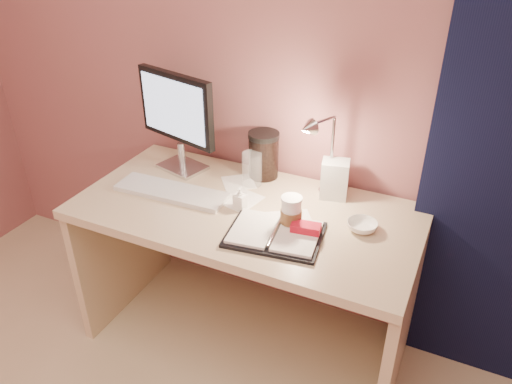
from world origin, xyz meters
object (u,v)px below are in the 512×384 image
at_px(lotion_bottle, 240,198).
at_px(product_box, 335,179).
at_px(bowl, 362,226).
at_px(desk_lamp, 336,153).
at_px(keyboard, 171,192).
at_px(desk, 254,243).
at_px(clear_cup, 252,169).
at_px(dark_jar, 264,157).
at_px(coffee_cup, 291,213).
at_px(planner, 278,233).
at_px(monitor, 178,113).

distance_m(lotion_bottle, product_box, 0.40).
xyz_separation_m(bowl, lotion_bottle, (-0.49, -0.06, 0.03)).
xyz_separation_m(bowl, desk_lamp, (-0.16, 0.13, 0.21)).
relative_size(keyboard, bowl, 4.29).
distance_m(desk, clear_cup, 0.33).
bearing_deg(desk, dark_jar, 103.43).
bearing_deg(coffee_cup, desk, 150.27).
bearing_deg(bowl, keyboard, -174.50).
height_order(dark_jar, desk_lamp, desk_lamp).
distance_m(coffee_cup, dark_jar, 0.43).
distance_m(dark_jar, product_box, 0.35).
height_order(product_box, desk_lamp, desk_lamp).
height_order(planner, bowl, planner).
bearing_deg(coffee_cup, dark_jar, 128.60).
xyz_separation_m(planner, coffee_cup, (0.02, 0.08, 0.05)).
relative_size(keyboard, lotion_bottle, 4.92).
bearing_deg(bowl, desk_lamp, 141.34).
distance_m(clear_cup, lotion_bottle, 0.21).
relative_size(bowl, dark_jar, 0.61).
bearing_deg(bowl, coffee_cup, -159.12).
bearing_deg(product_box, planner, -118.22).
bearing_deg(bowl, clear_cup, 164.75).
relative_size(planner, dark_jar, 2.02).
distance_m(bowl, dark_jar, 0.57).
bearing_deg(bowl, desk, 176.71).
xyz_separation_m(lotion_bottle, product_box, (0.31, 0.26, 0.03)).
bearing_deg(dark_jar, product_box, -7.05).
relative_size(monitor, product_box, 2.74).
bearing_deg(product_box, monitor, 171.13).
xyz_separation_m(planner, clear_cup, (-0.26, 0.32, 0.06)).
relative_size(monitor, planner, 1.20).
height_order(monitor, product_box, monitor).
relative_size(keyboard, planner, 1.30).
height_order(desk, desk_lamp, desk_lamp).
height_order(desk, keyboard, keyboard).
bearing_deg(planner, product_box, 66.91).
relative_size(monitor, dark_jar, 2.41).
bearing_deg(dark_jar, coffee_cup, -51.40).
bearing_deg(dark_jar, desk, -76.57).
xyz_separation_m(planner, dark_jar, (-0.24, 0.41, 0.08)).
height_order(coffee_cup, lotion_bottle, coffee_cup).
xyz_separation_m(clear_cup, lotion_bottle, (0.05, -0.21, -0.02)).
relative_size(product_box, desk_lamp, 0.45).
bearing_deg(desk_lamp, clear_cup, -157.57).
distance_m(monitor, keyboard, 0.35).
bearing_deg(lotion_bottle, product_box, 39.37).
relative_size(bowl, product_box, 0.69).
bearing_deg(desk, lotion_bottle, -101.27).
distance_m(coffee_cup, lotion_bottle, 0.24).
bearing_deg(dark_jar, monitor, -165.70).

